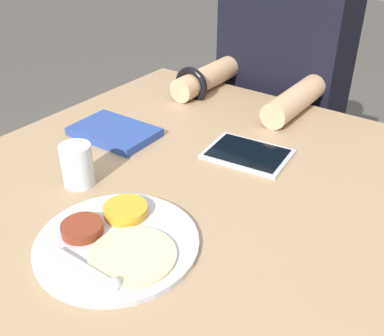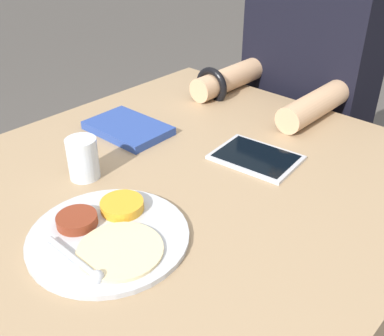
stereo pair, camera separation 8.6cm
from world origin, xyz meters
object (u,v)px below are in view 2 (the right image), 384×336
Objects in this scene: red_notebook at (128,129)px; tablet_device at (256,157)px; thali_tray at (108,234)px; person_diner at (301,125)px; drinking_glass at (83,158)px.

red_notebook is 0.33m from tablet_device.
person_diner is (-0.14, 0.90, -0.16)m from thali_tray.
drinking_glass is at bearing 154.68° from thali_tray.
red_notebook is 2.32× the size of drinking_glass.
red_notebook is (-0.29, 0.29, -0.00)m from thali_tray.
drinking_glass reaches higher than red_notebook.
thali_tray is at bearing -94.13° from tablet_device.
thali_tray reaches higher than tablet_device.
thali_tray is at bearing -81.42° from person_diner.
drinking_glass is at bearing -94.07° from person_diner.
red_notebook is 0.64m from person_diner.
thali_tray is at bearing -45.19° from red_notebook.
thali_tray is 1.41× the size of tablet_device.
thali_tray is 0.92m from person_diner.
tablet_device is (0.03, 0.39, -0.00)m from thali_tray.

